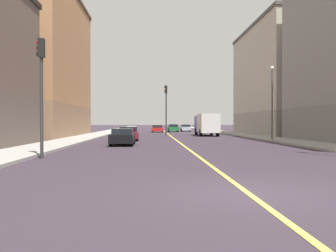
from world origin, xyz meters
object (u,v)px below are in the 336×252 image
street_lamp_left_near (272,95)px  building_left_mid (281,80)px  car_green (173,128)px  car_red (157,129)px  car_black (123,137)px  building_right_midblock (39,65)px  box_truck (207,124)px  traffic_light_right_near (41,81)px  car_silver (186,128)px  traffic_light_median_far (166,104)px  car_maroon (128,134)px

street_lamp_left_near → building_left_mid: bearing=67.4°
car_green → car_red: bearing=-145.6°
building_left_mid → car_black: (-20.19, -21.95, -6.90)m
building_right_midblock → box_truck: 21.61m
street_lamp_left_near → traffic_light_right_near: bearing=-137.5°
box_truck → car_black: bearing=-116.6°
car_silver → box_truck: 22.04m
street_lamp_left_near → box_truck: (-4.00, 13.19, -2.72)m
building_left_mid → car_silver: size_ratio=5.23×
car_red → car_green: bearing=34.4°
traffic_light_median_far → street_lamp_left_near: bearing=-50.6°
car_black → car_silver: 41.30m
traffic_light_median_far → building_right_midblock: bearing=-177.4°
car_silver → car_maroon: 34.35m
car_maroon → car_green: bearing=78.5°
building_right_midblock → car_silver: (19.68, 24.62, -7.87)m
building_left_mid → traffic_light_median_far: (-16.25, -5.50, -3.52)m
car_silver → car_maroon: car_maroon is taller
building_left_mid → building_right_midblock: size_ratio=1.02×
street_lamp_left_near → building_right_midblock: bearing=156.5°
car_black → building_left_mid: bearing=47.4°
traffic_light_right_near → box_truck: 30.78m
car_maroon → traffic_light_right_near: bearing=-100.4°
traffic_light_right_near → car_black: (3.11, 9.74, -3.12)m
car_black → car_red: car_black is taller
street_lamp_left_near → car_green: 32.59m
traffic_light_right_near → car_silver: bearing=76.9°
building_left_mid → car_silver: 22.84m
building_right_midblock → street_lamp_left_near: size_ratio=3.07×
car_silver → car_red: bearing=-134.2°
building_right_midblock → car_red: bearing=53.2°
building_right_midblock → car_red: building_right_midblock is taller
building_right_midblock → car_silver: size_ratio=5.14×
street_lamp_left_near → car_silver: (-4.61, 35.20, -3.61)m
traffic_light_median_far → car_maroon: traffic_light_median_far is taller
building_right_midblock → car_maroon: bearing=-38.0°
car_silver → box_truck: size_ratio=0.55×
building_right_midblock → traffic_light_right_near: (7.97, -25.51, -4.76)m
car_black → traffic_light_right_near: bearing=-107.7°
street_lamp_left_near → car_red: size_ratio=1.45×
car_green → car_maroon: 30.24m
car_red → street_lamp_left_near: bearing=-71.3°
building_right_midblock → car_black: 20.83m
building_left_mid → car_maroon: bearing=-143.8°
car_maroon → building_left_mid: bearing=36.2°
car_red → traffic_light_right_near: bearing=-98.0°
traffic_light_right_near → traffic_light_median_far: size_ratio=0.93×
building_right_midblock → street_lamp_left_near: bearing=-23.5°
car_green → building_left_mid: bearing=-46.3°
traffic_light_right_near → building_left_mid: bearing=53.7°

